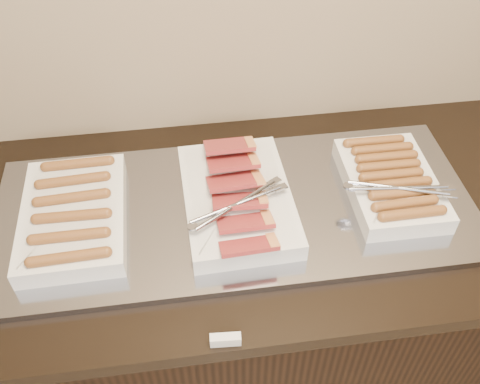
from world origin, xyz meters
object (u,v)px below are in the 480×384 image
Objects in this scene: counter at (244,307)px; dish_left at (74,215)px; warming_tray at (236,209)px; dish_right at (391,183)px; dish_center at (237,199)px.

dish_left reaches higher than counter.
dish_right is (0.40, -0.00, 0.04)m from warming_tray.
warming_tray is at bearing 180.00° from counter.
dish_center is 1.25× the size of dish_right.
dish_center is at bearing -179.61° from dish_right.
dish_center reaches higher than counter.
counter is 1.72× the size of warming_tray.
dish_center reaches higher than dish_right.
dish_right reaches higher than warming_tray.
counter is at bearing 179.83° from dish_right.
counter is 0.46m from warming_tray.
dish_center is at bearing -44.52° from warming_tray.
dish_center is (0.00, -0.00, 0.04)m from warming_tray.
dish_left reaches higher than warming_tray.
warming_tray is at bearing -0.75° from dish_left.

